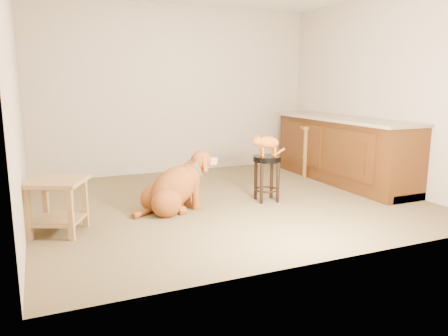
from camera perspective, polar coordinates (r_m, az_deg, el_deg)
name	(u,v)px	position (r m, az deg, el deg)	size (l,w,h in m)	color
floor	(227,201)	(5.37, 0.43, -4.30)	(4.50, 4.00, 0.01)	brown
room_shell	(227,60)	(5.18, 0.45, 13.88)	(4.54, 4.04, 2.62)	#B2A48F
cabinet_run	(342,152)	(6.52, 15.19, 2.04)	(0.70, 2.56, 0.94)	#48270C
padded_stool	(267,169)	(5.30, 5.62, -0.14)	(0.34, 0.34, 0.56)	black
wood_stool	(313,150)	(6.89, 11.55, 2.38)	(0.53, 0.53, 0.77)	brown
side_table	(57,198)	(4.45, -20.99, -3.66)	(0.68, 0.68, 0.53)	olive
golden_retriever	(175,188)	(4.92, -6.44, -2.66)	(1.09, 0.61, 0.70)	brown
tabby_kitten	(267,143)	(5.25, 5.57, 3.27)	(0.47, 0.17, 0.29)	#A75310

